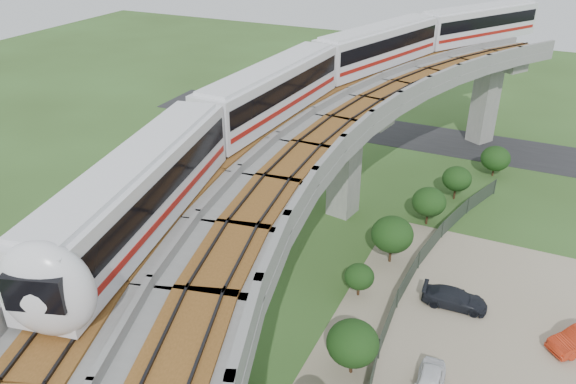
% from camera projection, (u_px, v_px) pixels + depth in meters
% --- Properties ---
extents(ground, '(160.00, 160.00, 0.00)m').
position_uv_depth(ground, '(280.00, 275.00, 39.82)').
color(ground, '#324C1E').
rests_on(ground, ground).
extents(dirt_lot, '(18.00, 26.00, 0.04)m').
position_uv_depth(dirt_lot, '(479.00, 353.00, 32.99)').
color(dirt_lot, gray).
rests_on(dirt_lot, ground).
extents(asphalt_road, '(60.00, 8.00, 0.03)m').
position_uv_depth(asphalt_road, '(394.00, 133.00, 63.90)').
color(asphalt_road, '#232326').
rests_on(asphalt_road, ground).
extents(viaduct, '(19.58, 73.98, 11.40)m').
position_uv_depth(viaduct, '(336.00, 170.00, 34.18)').
color(viaduct, '#99968E').
rests_on(viaduct, ground).
extents(metro_train, '(16.16, 60.45, 3.64)m').
position_uv_depth(metro_train, '(351.00, 72.00, 41.61)').
color(metro_train, silver).
rests_on(metro_train, ground).
extents(fence, '(3.87, 38.73, 1.50)m').
position_uv_depth(fence, '(417.00, 304.00, 35.83)').
color(fence, '#2D382D').
rests_on(fence, ground).
extents(tree_0, '(2.75, 2.75, 2.99)m').
position_uv_depth(tree_0, '(496.00, 158.00, 53.26)').
color(tree_0, '#382314').
rests_on(tree_0, ground).
extents(tree_1, '(2.54, 2.54, 3.06)m').
position_uv_depth(tree_1, '(457.00, 179.00, 49.03)').
color(tree_1, '#382314').
rests_on(tree_1, ground).
extents(tree_2, '(2.74, 2.74, 3.23)m').
position_uv_depth(tree_2, '(429.00, 202.00, 45.14)').
color(tree_2, '#382314').
rests_on(tree_2, ground).
extents(tree_3, '(3.04, 3.04, 3.67)m').
position_uv_depth(tree_3, '(392.00, 234.00, 40.19)').
color(tree_3, '#382314').
rests_on(tree_3, ground).
extents(tree_4, '(2.00, 2.00, 2.39)m').
position_uv_depth(tree_4, '(359.00, 277.00, 37.12)').
color(tree_4, '#382314').
rests_on(tree_4, ground).
extents(tree_5, '(2.92, 2.92, 3.42)m').
position_uv_depth(tree_5, '(353.00, 343.00, 30.66)').
color(tree_5, '#382314').
rests_on(tree_5, ground).
extents(car_white, '(1.67, 3.74, 1.25)m').
position_uv_depth(car_white, '(429.00, 384.00, 30.05)').
color(car_white, white).
rests_on(car_white, dirt_lot).
extents(car_dark, '(4.26, 1.94, 1.21)m').
position_uv_depth(car_dark, '(455.00, 298.00, 36.51)').
color(car_dark, black).
rests_on(car_dark, dirt_lot).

